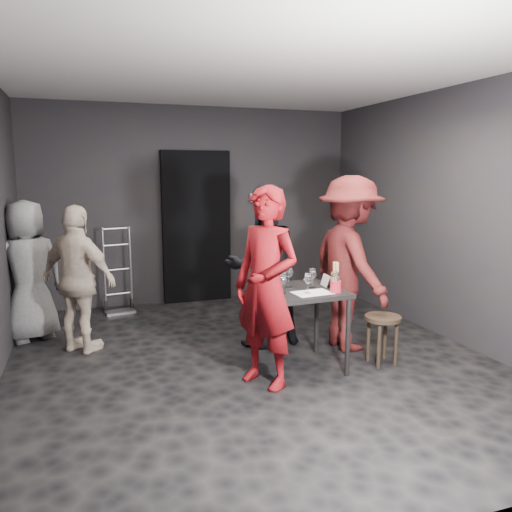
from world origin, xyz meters
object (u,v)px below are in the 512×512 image
object	(u,v)px
woman_black	(263,256)
bystander_cream	(79,280)
tasting_table	(301,300)
bystander_grey	(28,270)
server_red	(266,274)
hand_truck	(119,296)
stool	(383,326)
man_maroon	(350,248)
wine_bottle	(269,278)
breadstick_cup	(336,278)

from	to	relation	value
woman_black	bystander_cream	distance (m)	1.87
woman_black	tasting_table	bearing A→B (deg)	91.43
bystander_cream	bystander_grey	size ratio (longest dim) A/B	0.96
server_red	woman_black	xyz separation A→B (m)	(0.32, 0.97, -0.02)
hand_truck	stool	world-z (taller)	hand_truck
server_red	bystander_cream	xyz separation A→B (m)	(-1.50, 1.35, -0.22)
man_maroon	wine_bottle	distance (m)	1.06
hand_truck	server_red	world-z (taller)	server_red
stool	man_maroon	bearing A→B (deg)	99.16
breadstick_cup	hand_truck	bearing A→B (deg)	122.15
server_red	breadstick_cup	world-z (taller)	server_red
woman_black	man_maroon	bearing A→B (deg)	147.25
bystander_grey	stool	bearing A→B (deg)	123.81
server_red	stool	bearing A→B (deg)	61.72
server_red	hand_truck	bearing A→B (deg)	169.30
hand_truck	wine_bottle	bearing A→B (deg)	-74.37
bystander_grey	wine_bottle	distance (m)	2.71
wine_bottle	server_red	bearing A→B (deg)	-115.62
woman_black	bystander_cream	xyz separation A→B (m)	(-1.82, 0.38, -0.20)
woman_black	stool	bearing A→B (deg)	127.29
server_red	bystander_grey	xyz separation A→B (m)	(-2.02, 1.91, -0.19)
bystander_cream	breadstick_cup	world-z (taller)	bystander_cream
man_maroon	bystander_grey	distance (m)	3.42
tasting_table	bystander_cream	bearing A→B (deg)	150.06
stool	wine_bottle	distance (m)	1.20
tasting_table	wine_bottle	bearing A→B (deg)	175.78
hand_truck	breadstick_cup	world-z (taller)	hand_truck
woman_black	server_red	bearing A→B (deg)	64.72
server_red	woman_black	distance (m)	1.02
man_maroon	bystander_grey	size ratio (longest dim) A/B	1.36
server_red	bystander_cream	world-z (taller)	server_red
breadstick_cup	woman_black	bearing A→B (deg)	110.41
server_red	wine_bottle	xyz separation A→B (m)	(0.13, 0.26, -0.10)
hand_truck	man_maroon	bearing A→B (deg)	-54.63
hand_truck	server_red	size ratio (longest dim) A/B	0.57
bystander_cream	breadstick_cup	xyz separation A→B (m)	(2.17, -1.32, 0.14)
bystander_cream	bystander_grey	world-z (taller)	bystander_grey
tasting_table	woman_black	world-z (taller)	woman_black
tasting_table	man_maroon	xyz separation A→B (m)	(0.69, 0.35, 0.40)
stool	server_red	size ratio (longest dim) A/B	0.24
woman_black	man_maroon	xyz separation A→B (m)	(0.80, -0.38, 0.11)
server_red	man_maroon	bearing A→B (deg)	86.14
woman_black	breadstick_cup	distance (m)	1.01
stool	bystander_grey	world-z (taller)	bystander_grey
bystander_cream	man_maroon	bearing A→B (deg)	-154.43
server_red	bystander_grey	distance (m)	2.79
wine_bottle	man_maroon	bearing A→B (deg)	18.08
hand_truck	stool	bearing A→B (deg)	-59.65
hand_truck	tasting_table	world-z (taller)	hand_truck
man_maroon	bystander_grey	xyz separation A→B (m)	(-3.13, 1.33, -0.28)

